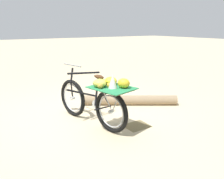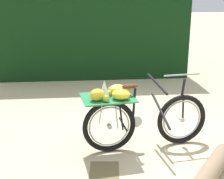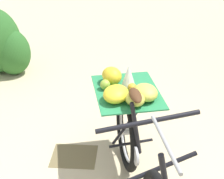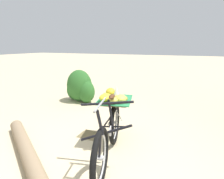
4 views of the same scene
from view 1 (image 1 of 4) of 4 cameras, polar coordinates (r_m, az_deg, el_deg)
ground_plane at (r=4.33m, az=-9.67°, el=-7.90°), size 60.00×60.00×0.00m
bicycle at (r=3.94m, az=-4.27°, el=-2.24°), size 0.86×1.80×1.03m
fallen_log at (r=5.11m, az=4.57°, el=-2.71°), size 1.89×1.32×0.21m
leaf_litter_patch at (r=4.10m, az=6.30°, el=-9.13°), size 0.44×0.36×0.01m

